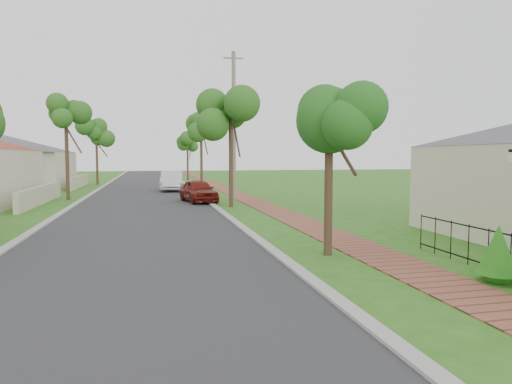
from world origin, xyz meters
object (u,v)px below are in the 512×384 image
object	(u,v)px
parked_car_red	(198,191)
utility_pole	(234,126)
near_tree	(329,115)
parked_car_white	(172,181)

from	to	relation	value
parked_car_red	utility_pole	distance (m)	4.47
near_tree	utility_pole	world-z (taller)	utility_pole
utility_pole	parked_car_red	bearing A→B (deg)	-163.16
parked_car_red	parked_car_white	size ratio (longest dim) A/B	0.84
parked_car_red	utility_pole	xyz separation A→B (m)	(2.22, 0.67, 3.83)
parked_car_red	utility_pole	world-z (taller)	utility_pole
near_tree	utility_pole	size ratio (longest dim) A/B	0.53
parked_car_red	near_tree	xyz separation A→B (m)	(1.90, -15.04, 3.06)
parked_car_white	utility_pole	world-z (taller)	utility_pole
utility_pole	near_tree	bearing A→B (deg)	-91.15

